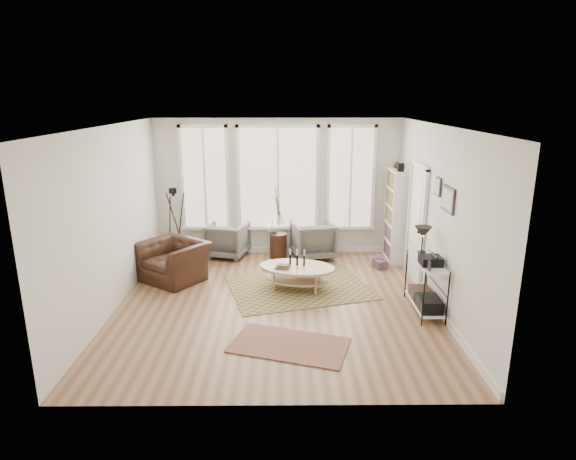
{
  "coord_description": "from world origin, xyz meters",
  "views": [
    {
      "loc": [
        0.14,
        -7.4,
        3.33
      ],
      "look_at": [
        0.2,
        0.6,
        1.1
      ],
      "focal_mm": 30.0,
      "sensor_mm": 36.0,
      "label": 1
    }
  ],
  "objects_px": {
    "side_table": "(278,225)",
    "accent_chair": "(174,261)",
    "bookcase": "(396,215)",
    "armchair_right": "(313,240)",
    "coffee_table": "(297,271)",
    "armchair_left": "(228,240)",
    "low_shelf": "(426,281)"
  },
  "relations": [
    {
      "from": "low_shelf",
      "to": "side_table",
      "type": "bearing_deg",
      "value": 132.11
    },
    {
      "from": "accent_chair",
      "to": "side_table",
      "type": "bearing_deg",
      "value": 68.39
    },
    {
      "from": "low_shelf",
      "to": "armchair_left",
      "type": "distance_m",
      "value": 4.42
    },
    {
      "from": "coffee_table",
      "to": "side_table",
      "type": "xyz_separation_m",
      "value": [
        -0.35,
        1.71,
        0.39
      ]
    },
    {
      "from": "coffee_table",
      "to": "armchair_right",
      "type": "height_order",
      "value": "armchair_right"
    },
    {
      "from": "low_shelf",
      "to": "armchair_left",
      "type": "bearing_deg",
      "value": 141.54
    },
    {
      "from": "bookcase",
      "to": "coffee_table",
      "type": "height_order",
      "value": "bookcase"
    },
    {
      "from": "accent_chair",
      "to": "armchair_right",
      "type": "bearing_deg",
      "value": 61.18
    },
    {
      "from": "armchair_left",
      "to": "armchair_right",
      "type": "bearing_deg",
      "value": -167.93
    },
    {
      "from": "coffee_table",
      "to": "side_table",
      "type": "distance_m",
      "value": 1.79
    },
    {
      "from": "coffee_table",
      "to": "armchair_right",
      "type": "distance_m",
      "value": 1.78
    },
    {
      "from": "side_table",
      "to": "armchair_left",
      "type": "bearing_deg",
      "value": 173.76
    },
    {
      "from": "bookcase",
      "to": "armchair_right",
      "type": "distance_m",
      "value": 1.79
    },
    {
      "from": "coffee_table",
      "to": "side_table",
      "type": "relative_size",
      "value": 0.99
    },
    {
      "from": "low_shelf",
      "to": "coffee_table",
      "type": "relative_size",
      "value": 0.87
    },
    {
      "from": "bookcase",
      "to": "low_shelf",
      "type": "bearing_deg",
      "value": -91.28
    },
    {
      "from": "armchair_left",
      "to": "armchair_right",
      "type": "distance_m",
      "value": 1.82
    },
    {
      "from": "coffee_table",
      "to": "accent_chair",
      "type": "xyz_separation_m",
      "value": [
        -2.29,
        0.47,
        0.03
      ]
    },
    {
      "from": "low_shelf",
      "to": "armchair_right",
      "type": "height_order",
      "value": "low_shelf"
    },
    {
      "from": "coffee_table",
      "to": "accent_chair",
      "type": "relative_size",
      "value": 1.33
    },
    {
      "from": "bookcase",
      "to": "side_table",
      "type": "bearing_deg",
      "value": 177.49
    },
    {
      "from": "coffee_table",
      "to": "armchair_right",
      "type": "relative_size",
      "value": 1.75
    },
    {
      "from": "coffee_table",
      "to": "armchair_left",
      "type": "bearing_deg",
      "value": 128.07
    },
    {
      "from": "bookcase",
      "to": "coffee_table",
      "type": "xyz_separation_m",
      "value": [
        -2.08,
        -1.6,
        -0.63
      ]
    },
    {
      "from": "side_table",
      "to": "accent_chair",
      "type": "relative_size",
      "value": 1.34
    },
    {
      "from": "bookcase",
      "to": "low_shelf",
      "type": "relative_size",
      "value": 1.58
    },
    {
      "from": "armchair_left",
      "to": "accent_chair",
      "type": "distance_m",
      "value": 1.6
    },
    {
      "from": "low_shelf",
      "to": "armchair_right",
      "type": "xyz_separation_m",
      "value": [
        -1.64,
        2.66,
        -0.12
      ]
    },
    {
      "from": "low_shelf",
      "to": "coffee_table",
      "type": "xyz_separation_m",
      "value": [
        -2.03,
        0.92,
        -0.18
      ]
    },
    {
      "from": "side_table",
      "to": "accent_chair",
      "type": "xyz_separation_m",
      "value": [
        -1.94,
        -1.24,
        -0.36
      ]
    },
    {
      "from": "low_shelf",
      "to": "coffee_table",
      "type": "distance_m",
      "value": 2.23
    },
    {
      "from": "armchair_right",
      "to": "armchair_left",
      "type": "bearing_deg",
      "value": -14.99
    }
  ]
}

